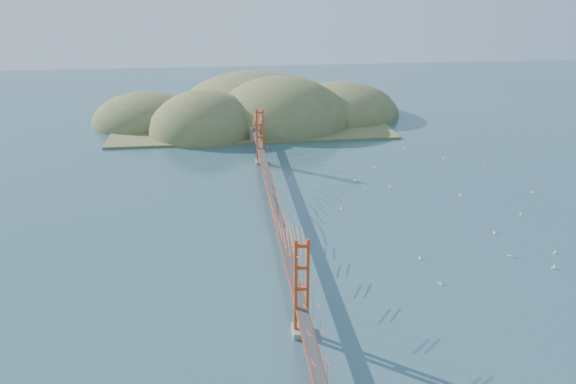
{
  "coord_description": "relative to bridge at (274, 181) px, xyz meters",
  "views": [
    {
      "loc": [
        -7.84,
        -82.14,
        37.95
      ],
      "look_at": [
        2.18,
        0.0,
        5.18
      ],
      "focal_mm": 35.0,
      "sensor_mm": 36.0,
      "label": 1
    }
  ],
  "objects": [
    {
      "name": "sailboat_2",
      "position": [
        32.13,
        -15.84,
        -6.85
      ],
      "size": [
        0.69,
        0.69,
        0.75
      ],
      "color": "white",
      "rests_on": "ground"
    },
    {
      "name": "sailboat_1",
      "position": [
        17.44,
        17.23,
        -6.85
      ],
      "size": [
        0.68,
        0.68,
        0.72
      ],
      "color": "white",
      "rests_on": "ground"
    },
    {
      "name": "sailboat_16",
      "position": [
        18.1,
        12.29,
        -6.87
      ],
      "size": [
        0.56,
        0.56,
        0.62
      ],
      "color": "white",
      "rests_on": "ground"
    },
    {
      "name": "sailboat_13",
      "position": [
        38.99,
        -15.76,
        -6.87
      ],
      "size": [
        0.51,
        0.46,
        0.58
      ],
      "color": "white",
      "rests_on": "ground"
    },
    {
      "name": "far_headlands",
      "position": [
        2.21,
        68.33,
        -7.01
      ],
      "size": [
        84.0,
        58.0,
        25.0
      ],
      "color": "olive",
      "rests_on": "ground"
    },
    {
      "name": "sailboat_5",
      "position": [
        33.51,
        -8.17,
        -6.85
      ],
      "size": [
        0.5,
        0.6,
        0.71
      ],
      "color": "white",
      "rests_on": "ground"
    },
    {
      "name": "sailboat_8",
      "position": [
        34.4,
        6.97,
        -6.86
      ],
      "size": [
        0.56,
        0.45,
        0.65
      ],
      "color": "white",
      "rests_on": "ground"
    },
    {
      "name": "sailboat_extra_1",
      "position": [
        22.97,
        12.51,
        -6.86
      ],
      "size": [
        0.59,
        0.59,
        0.63
      ],
      "color": "white",
      "rests_on": "ground"
    },
    {
      "name": "sailboat_7",
      "position": [
        33.27,
        35.82,
        -6.87
      ],
      "size": [
        0.48,
        0.39,
        0.56
      ],
      "color": "white",
      "rests_on": "ground"
    },
    {
      "name": "sailboat_14",
      "position": [
        19.14,
        -15.01,
        -6.85
      ],
      "size": [
        0.6,
        0.66,
        0.74
      ],
      "color": "white",
      "rests_on": "ground"
    },
    {
      "name": "sailboat_0",
      "position": [
        11.87,
        3.88,
        -6.86
      ],
      "size": [
        0.47,
        0.57,
        0.66
      ],
      "color": "white",
      "rests_on": "ground"
    },
    {
      "name": "sailboat_10",
      "position": [
        19.48,
        -21.86,
        -6.87
      ],
      "size": [
        0.56,
        0.56,
        0.62
      ],
      "color": "white",
      "rests_on": "ground"
    },
    {
      "name": "sailboat_9",
      "position": [
        46.33,
        22.72,
        -6.88
      ],
      "size": [
        0.48,
        0.49,
        0.55
      ],
      "color": "white",
      "rests_on": "ground"
    },
    {
      "name": "sailboat_15",
      "position": [
        23.25,
        24.33,
        -6.86
      ],
      "size": [
        0.57,
        0.57,
        0.64
      ],
      "color": "white",
      "rests_on": "ground"
    },
    {
      "name": "ground",
      "position": [
        0.0,
        -0.18,
        -7.01
      ],
      "size": [
        320.0,
        320.0,
        0.0
      ],
      "primitive_type": "plane",
      "color": "#325765",
      "rests_on": "ground"
    },
    {
      "name": "sailboat_extra_0",
      "position": [
        36.32,
        -19.9,
        -6.85
      ],
      "size": [
        0.6,
        0.49,
        0.71
      ],
      "color": "white",
      "rests_on": "ground"
    },
    {
      "name": "sailboat_17",
      "position": [
        39.38,
        27.87,
        -6.87
      ],
      "size": [
        0.5,
        0.5,
        0.56
      ],
      "color": "white",
      "rests_on": "ground"
    },
    {
      "name": "sailboat_4",
      "position": [
        40.92,
        -2.37,
        -6.86
      ],
      "size": [
        0.66,
        0.66,
        0.69
      ],
      "color": "white",
      "rests_on": "ground"
    },
    {
      "name": "sailboat_11",
      "position": [
        48.15,
        7.14,
        -6.86
      ],
      "size": [
        0.61,
        0.61,
        0.67
      ],
      "color": "white",
      "rests_on": "ground"
    },
    {
      "name": "bridge",
      "position": [
        0.0,
        0.0,
        0.0
      ],
      "size": [
        2.2,
        94.4,
        12.0
      ],
      "color": "gray",
      "rests_on": "ground"
    }
  ]
}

